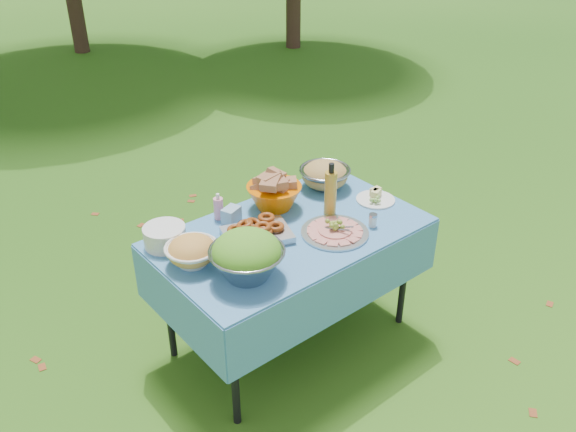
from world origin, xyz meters
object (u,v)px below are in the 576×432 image
at_px(picnic_table, 290,287).
at_px(salad_bowl, 247,256).
at_px(plate_stack, 165,236).
at_px(pasta_bowl_steel, 325,174).
at_px(bread_bowl, 274,191).
at_px(oil_bottle, 331,189).
at_px(charcuterie_platter, 335,227).

xyz_separation_m(picnic_table, salad_bowl, (-0.43, -0.19, 0.50)).
distance_m(plate_stack, pasta_bowl_steel, 1.09).
xyz_separation_m(plate_stack, bread_bowl, (0.69, -0.05, 0.05)).
relative_size(plate_stack, bread_bowl, 0.70).
xyz_separation_m(salad_bowl, bread_bowl, (0.52, 0.45, -0.01)).
bearing_deg(salad_bowl, oil_bottle, 14.74).
xyz_separation_m(charcuterie_platter, oil_bottle, (0.12, 0.17, 0.12)).
xyz_separation_m(plate_stack, charcuterie_platter, (0.76, -0.48, -0.01)).
distance_m(pasta_bowl_steel, charcuterie_platter, 0.55).
height_order(picnic_table, bread_bowl, bread_bowl).
bearing_deg(oil_bottle, pasta_bowl_steel, 52.74).
relative_size(pasta_bowl_steel, charcuterie_platter, 0.84).
bearing_deg(salad_bowl, bread_bowl, 40.76).
xyz_separation_m(plate_stack, pasta_bowl_steel, (1.09, -0.04, 0.03)).
bearing_deg(charcuterie_platter, oil_bottle, 54.53).
bearing_deg(oil_bottle, plate_stack, 160.86).
height_order(plate_stack, oil_bottle, oil_bottle).
relative_size(bread_bowl, pasta_bowl_steel, 1.03).
distance_m(plate_stack, bread_bowl, 0.69).
bearing_deg(salad_bowl, pasta_bowl_steel, 26.24).
xyz_separation_m(bread_bowl, oil_bottle, (0.20, -0.26, 0.05)).
relative_size(picnic_table, bread_bowl, 4.59).
relative_size(picnic_table, oil_bottle, 4.64).
xyz_separation_m(pasta_bowl_steel, oil_bottle, (-0.20, -0.26, 0.07)).
relative_size(bread_bowl, oil_bottle, 1.01).
bearing_deg(pasta_bowl_steel, picnic_table, -151.64).
height_order(charcuterie_platter, oil_bottle, oil_bottle).
xyz_separation_m(pasta_bowl_steel, charcuterie_platter, (-0.32, -0.44, -0.04)).
distance_m(picnic_table, charcuterie_platter, 0.49).
relative_size(salad_bowl, pasta_bowl_steel, 1.18).
height_order(plate_stack, charcuterie_platter, plate_stack).
bearing_deg(pasta_bowl_steel, oil_bottle, -127.26).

